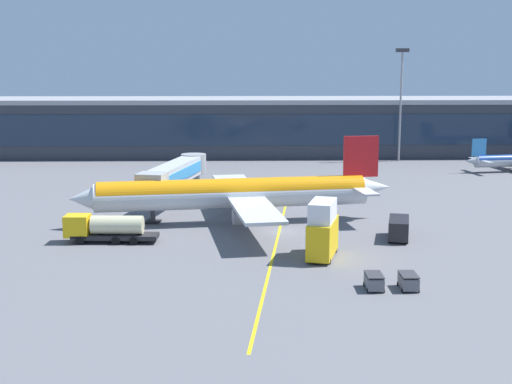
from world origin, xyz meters
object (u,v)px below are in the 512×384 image
object	(u,v)px
fuel_tanker	(105,228)
catering_lift	(323,230)
main_airliner	(235,193)
baggage_cart_1	(408,281)
baggage_cart_0	(374,281)
lavatory_truck	(399,227)

from	to	relation	value
fuel_tanker	catering_lift	size ratio (longest dim) A/B	1.51
main_airliner	baggage_cart_1	world-z (taller)	main_airliner
baggage_cart_0	lavatory_truck	bearing A→B (deg)	70.97
fuel_tanker	lavatory_truck	bearing A→B (deg)	1.42
catering_lift	baggage_cart_0	world-z (taller)	catering_lift
baggage_cart_1	main_airliner	bearing A→B (deg)	120.04
catering_lift	baggage_cart_0	xyz separation A→B (m)	(3.54, -10.94, -2.28)
baggage_cart_0	catering_lift	bearing A→B (deg)	107.94
main_airliner	catering_lift	xyz separation A→B (m)	(9.45, -17.03, -0.93)
lavatory_truck	baggage_cart_0	size ratio (longest dim) A/B	2.31
lavatory_truck	catering_lift	bearing A→B (deg)	-141.37
fuel_tanker	lavatory_truck	size ratio (longest dim) A/B	1.76
main_airliner	baggage_cart_0	world-z (taller)	main_airliner
baggage_cart_0	baggage_cart_1	bearing A→B (deg)	-0.69
catering_lift	lavatory_truck	distance (m)	13.03
catering_lift	lavatory_truck	bearing A→B (deg)	38.63
main_airliner	baggage_cart_1	size ratio (longest dim) A/B	15.84
lavatory_truck	baggage_cart_1	bearing A→B (deg)	-100.00
main_airliner	lavatory_truck	world-z (taller)	main_airliner
main_airliner	catering_lift	size ratio (longest dim) A/B	5.86
baggage_cart_0	baggage_cart_1	world-z (taller)	same
baggage_cart_1	fuel_tanker	bearing A→B (deg)	149.89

